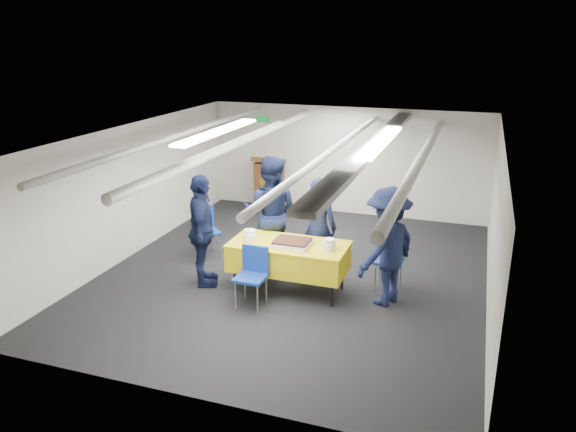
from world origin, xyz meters
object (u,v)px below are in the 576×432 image
Objects in this scene: sailor_c at (202,231)px; podium at (269,184)px; sailor_b at (270,213)px; chair_near at (253,270)px; sailor_a at (318,228)px; sheet_cake at (292,243)px; chair_right at (395,256)px; sailor_d at (387,247)px; chair_left at (205,227)px; serving_table at (289,256)px.

podium is at bearing -19.62° from sailor_c.
sailor_b is 1.22m from sailor_c.
sailor_a is at bearing 64.05° from chair_near.
sailor_c reaches higher than sheet_cake.
chair_right is 1.28m from sailor_a.
sailor_c is 2.81m from sailor_d.
sailor_c is 1.01× the size of sailor_d.
sailor_c is at bearing -64.43° from chair_left.
sailor_b is (-0.64, 0.80, 0.14)m from sheet_cake.
chair_near is 1.00× the size of chair_left.
podium reaches higher than sheet_cake.
sheet_cake is at bearing -109.50° from sailor_c.
sailor_d reaches higher than sheet_cake.
serving_table is at bearing 121.38° from sailor_b.
sailor_a is 1.32m from sailor_d.
chair_near and chair_right have the same top height.
sailor_d is (3.32, -0.81, 0.34)m from chair_left.
podium is (-1.71, 3.68, 0.05)m from serving_table.
sheet_cake is at bearing -26.55° from chair_left.
podium is at bearing 136.29° from chair_right.
sailor_b is (-0.57, 0.73, 0.40)m from serving_table.
chair_right is 0.52× the size of sailor_a.
sheet_cake is 0.63× the size of chair_right.
podium is 0.71× the size of sailor_c.
sheet_cake is 0.72m from chair_near.
chair_left is (-3.37, 0.29, 0.00)m from chair_right.
serving_table is 0.28m from sheet_cake.
chair_left is (-0.15, -2.79, -0.08)m from podium.
sailor_b reaches higher than sailor_a.
chair_right is at bearing 21.70° from serving_table.
podium reaches higher than chair_right.
chair_right is 3.38m from chair_left.
chair_near is at bearing -42.59° from sailor_d.
podium is at bearing -111.80° from sailor_d.
podium is 4.46m from chair_right.
serving_table is 2.07m from chair_left.
chair_left is 2.16m from sailor_a.
sailor_a is at bearing -86.59° from sailor_c.
chair_left is 1.37m from sailor_b.
podium reaches higher than chair_near.
chair_near is (1.37, -4.27, -0.08)m from podium.
chair_near is at bearing -119.91° from serving_table.
chair_left is at bearing -93.03° from podium.
chair_near is 0.45× the size of sailor_b.
podium is 3.93m from sailor_c.
sailor_b reaches higher than sheet_cake.
chair_near reaches higher than serving_table.
chair_right is at bearing -43.71° from podium.
chair_left reaches higher than serving_table.
chair_right is 0.45× the size of sailor_b.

